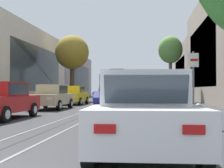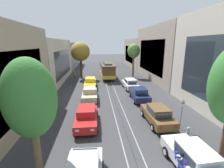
% 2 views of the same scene
% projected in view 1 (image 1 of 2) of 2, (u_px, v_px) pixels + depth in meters
% --- Properties ---
extents(ground_plane, '(160.00, 160.00, 0.00)m').
position_uv_depth(ground_plane, '(113.00, 104.00, 25.49)').
color(ground_plane, '#38383A').
extents(trolley_track_rails, '(1.14, 64.15, 0.01)m').
position_uv_depth(trolley_track_rails, '(117.00, 102.00, 29.08)').
color(trolley_track_rails, gray).
rests_on(trolley_track_rails, ground).
extents(building_facade_left, '(5.72, 55.85, 8.55)m').
position_uv_depth(building_facade_left, '(11.00, 64.00, 29.48)').
color(building_facade_left, tan).
rests_on(building_facade_left, ground).
extents(parked_car_red_second_left, '(2.01, 4.37, 1.58)m').
position_uv_depth(parked_car_red_second_left, '(2.00, 100.00, 12.37)').
color(parked_car_red_second_left, red).
rests_on(parked_car_red_second_left, ground).
extents(parked_car_beige_mid_left, '(2.03, 4.37, 1.58)m').
position_uv_depth(parked_car_beige_mid_left, '(52.00, 97.00, 18.70)').
color(parked_car_beige_mid_left, '#C1B28E').
rests_on(parked_car_beige_mid_left, ground).
extents(parked_car_yellow_fourth_left, '(2.00, 4.36, 1.58)m').
position_uv_depth(parked_car_yellow_fourth_left, '(73.00, 95.00, 24.50)').
color(parked_car_yellow_fourth_left, gold).
rests_on(parked_car_yellow_fourth_left, ground).
extents(parked_car_white_near_right, '(2.14, 4.42, 1.58)m').
position_uv_depth(parked_car_white_near_right, '(143.00, 112.00, 5.78)').
color(parked_car_white_near_right, silver).
rests_on(parked_car_white_near_right, ground).
extents(parked_car_brown_second_right, '(2.06, 4.39, 1.58)m').
position_uv_depth(parked_car_brown_second_right, '(149.00, 101.00, 11.32)').
color(parked_car_brown_second_right, brown).
rests_on(parked_car_brown_second_right, ground).
extents(parked_car_navy_mid_right, '(2.07, 4.39, 1.58)m').
position_uv_depth(parked_car_navy_mid_right, '(148.00, 97.00, 17.25)').
color(parked_car_navy_mid_right, '#19234C').
rests_on(parked_car_navy_mid_right, ground).
extents(parked_car_white_fourth_right, '(2.10, 4.41, 1.58)m').
position_uv_depth(parked_car_white_fourth_right, '(148.00, 96.00, 22.39)').
color(parked_car_white_fourth_right, silver).
rests_on(parked_car_white_fourth_right, ground).
extents(street_tree_kerb_left_second, '(3.69, 3.79, 7.24)m').
position_uv_depth(street_tree_kerb_left_second, '(72.00, 53.00, 31.90)').
color(street_tree_kerb_left_second, '#4C3826').
rests_on(street_tree_kerb_left_second, ground).
extents(street_tree_kerb_right_second, '(2.52, 2.08, 6.91)m').
position_uv_depth(street_tree_kerb_right_second, '(170.00, 51.00, 30.47)').
color(street_tree_kerb_right_second, brown).
rests_on(street_tree_kerb_right_second, ground).
extents(cable_car_trolley, '(2.78, 9.17, 3.28)m').
position_uv_depth(cable_car_trolley, '(119.00, 86.00, 30.77)').
color(cable_car_trolley, brown).
rests_on(cable_car_trolley, ground).
extents(motorcycle_with_rider, '(0.56, 1.99, 1.37)m').
position_uv_depth(motorcycle_with_rider, '(104.00, 120.00, 5.67)').
color(motorcycle_with_rider, black).
rests_on(motorcycle_with_rider, ground).
extents(pedestrian_on_left_pavement, '(0.55, 0.24, 1.59)m').
position_uv_depth(pedestrian_on_left_pavement, '(61.00, 93.00, 32.94)').
color(pedestrian_on_left_pavement, slate).
rests_on(pedestrian_on_left_pavement, ground).
extents(fire_hydrant, '(0.40, 0.22, 0.84)m').
position_uv_depth(fire_hydrant, '(199.00, 117.00, 8.77)').
color(fire_hydrant, '#B2B2B7').
rests_on(fire_hydrant, ground).
extents(street_sign_post, '(0.36, 0.08, 2.58)m').
position_uv_depth(street_sign_post, '(193.00, 79.00, 9.99)').
color(street_sign_post, slate).
rests_on(street_sign_post, ground).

